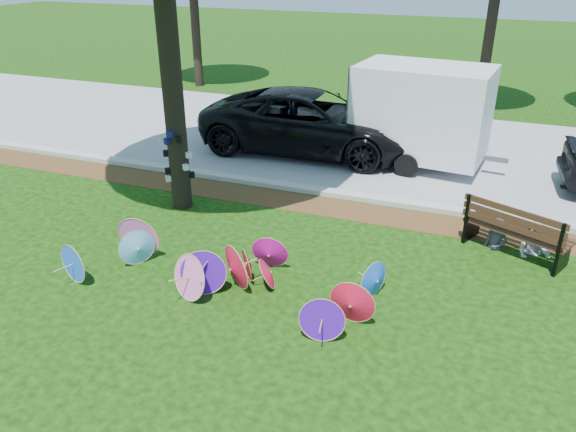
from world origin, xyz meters
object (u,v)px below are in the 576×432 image
(black_van, at_px, (312,122))
(park_bench, at_px, (518,229))
(person_right, at_px, (539,224))
(person_left, at_px, (500,220))
(parasol_pile, at_px, (219,268))
(cargo_trailer, at_px, (422,111))

(black_van, bearing_deg, park_bench, -129.53)
(black_van, relative_size, park_bench, 3.09)
(person_right, bearing_deg, park_bench, -152.41)
(black_van, xyz_separation_m, park_bench, (5.59, -4.30, -0.34))
(person_left, bearing_deg, black_van, 163.38)
(park_bench, bearing_deg, person_right, 32.31)
(black_van, bearing_deg, person_right, -127.55)
(black_van, height_order, person_left, black_van)
(person_left, distance_m, person_right, 0.70)
(parasol_pile, xyz_separation_m, cargo_trailer, (2.19, 7.43, 1.09))
(cargo_trailer, distance_m, person_right, 5.23)
(black_van, distance_m, person_left, 6.75)
(person_left, bearing_deg, parasol_pile, -121.93)
(cargo_trailer, xyz_separation_m, person_right, (2.91, -4.27, -0.80))
(cargo_trailer, height_order, park_bench, cargo_trailer)
(person_right, bearing_deg, cargo_trailer, 143.76)
(black_van, relative_size, person_left, 4.99)
(parasol_pile, distance_m, black_van, 7.47)
(parasol_pile, height_order, black_van, black_van)
(parasol_pile, relative_size, cargo_trailer, 1.68)
(person_right, bearing_deg, person_left, -160.54)
(black_van, distance_m, person_right, 7.30)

